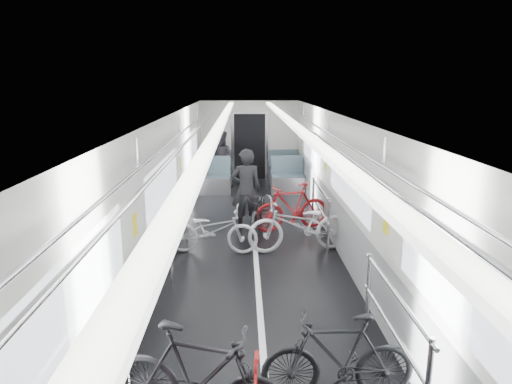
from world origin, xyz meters
TOP-DOWN VIEW (x-y plane):
  - car_shell at (0.00, 1.78)m, footprint 3.02×14.01m
  - bike_left_mid at (-0.59, -3.66)m, footprint 1.71×0.95m
  - bike_left_far at (-0.76, 0.58)m, footprint 1.66×0.72m
  - bike_right_near at (0.67, -3.30)m, footprint 1.47×0.44m
  - bike_right_mid at (0.79, 0.61)m, footprint 1.95×0.91m
  - bike_right_far at (0.77, 1.80)m, footprint 1.68×0.95m
  - bike_aisle at (0.11, 1.74)m, footprint 0.87×1.78m
  - person_standing at (-0.15, 1.84)m, footprint 0.63×0.42m
  - person_seated at (-0.86, 5.69)m, footprint 0.96×0.85m

SIDE VIEW (x-z plane):
  - bike_left_far at x=-0.76m, z-range 0.00..0.85m
  - bike_right_near at x=0.67m, z-range 0.00..0.88m
  - bike_aisle at x=0.11m, z-range 0.00..0.89m
  - bike_right_far at x=0.77m, z-range 0.00..0.97m
  - bike_right_mid at x=0.79m, z-range 0.00..0.98m
  - bike_left_mid at x=-0.59m, z-range 0.00..0.99m
  - person_seated at x=-0.86m, z-range 0.00..1.64m
  - person_standing at x=-0.15m, z-range 0.00..1.68m
  - car_shell at x=0.00m, z-range -0.08..2.33m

